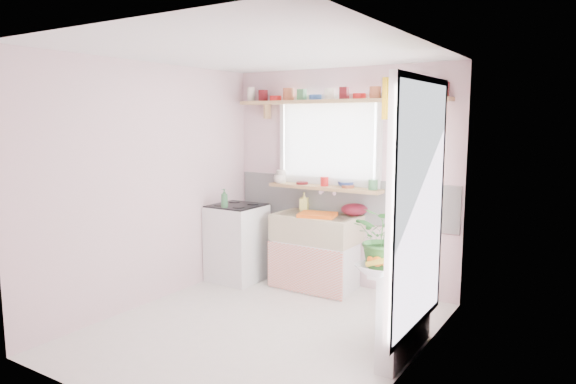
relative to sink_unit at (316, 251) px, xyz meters
The scene contains 19 objects.
room 1.31m from the sink_unit, 28.17° to the right, with size 3.20×3.20×3.20m.
sink_unit is the anchor object (origin of this frame).
cooker 0.98m from the sink_unit, 165.62° to the right, with size 0.58×0.58×0.93m.
radiator_ledge 1.82m from the sink_unit, 37.05° to the right, with size 0.22×0.95×0.78m.
windowsill 0.73m from the sink_unit, 90.00° to the left, with size 1.40×0.22×0.04m, color tan.
pine_shelf 1.70m from the sink_unit, 49.64° to the left, with size 2.52×0.24×0.04m, color tan.
shelf_crockery 1.78m from the sink_unit, 49.64° to the left, with size 2.47×0.11×0.12m.
sill_crockery 0.81m from the sink_unit, 90.00° to the left, with size 1.35×0.11×0.12m.
dish_tray 0.45m from the sink_unit, 52.81° to the right, with size 0.40×0.30×0.04m, color orange.
colander 0.65m from the sink_unit, 28.84° to the left, with size 0.30×0.30×0.14m, color #5D0F1E.
jade_plant 2.02m from the sink_unit, 45.33° to the right, with size 0.44×0.38×0.49m, color #285A24.
fruit_bowl 2.06m from the sink_unit, 47.68° to the right, with size 0.30×0.30×0.07m, color silver.
herb_pot 2.15m from the sink_unit, 45.26° to the right, with size 0.11×0.07×0.20m, color #306F2C.
soap_bottle_sink 0.63m from the sink_unit, 143.95° to the left, with size 0.10×0.10×0.21m, color #F6E66D.
sill_cup 0.98m from the sink_unit, 167.89° to the left, with size 0.13×0.13×0.10m, color beige.
sill_bowl 0.84m from the sink_unit, 44.45° to the left, with size 0.19×0.19×0.06m, color #2D4695.
shelf_vase 1.99m from the sink_unit, 15.51° to the left, with size 0.15×0.15×0.16m, color #AC5535.
cooker_bottle 1.21m from the sink_unit, 154.03° to the right, with size 0.08×0.08×0.22m, color #397245.
fruit 2.07m from the sink_unit, 47.44° to the right, with size 0.20×0.14×0.10m.
Camera 1 is at (2.64, -3.69, 1.92)m, focal length 32.00 mm.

